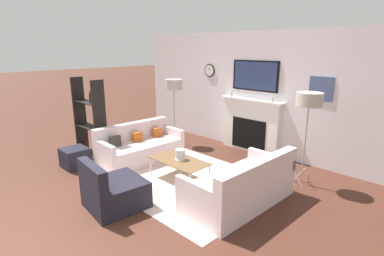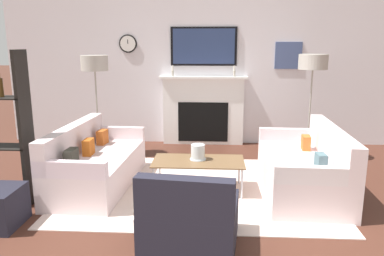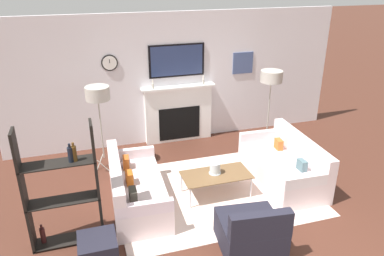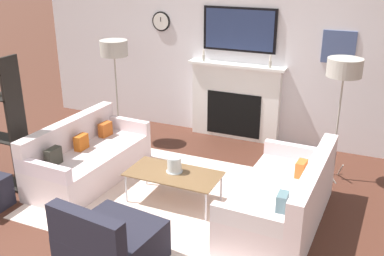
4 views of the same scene
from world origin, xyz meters
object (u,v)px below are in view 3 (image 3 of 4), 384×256
(coffee_table, at_px, (216,176))
(shelf_unit, at_px, (62,191))
(ottoman, at_px, (98,251))
(floor_lamp_left, at_px, (98,95))
(hurricane_candle, at_px, (215,169))
(floor_lamp_right, at_px, (271,77))
(couch_left, at_px, (135,190))
(armchair, at_px, (251,233))
(couch_right, at_px, (284,166))

(coffee_table, xyz_separation_m, shelf_unit, (-2.33, -0.47, 0.44))
(ottoman, bearing_deg, floor_lamp_left, 83.17)
(shelf_unit, distance_m, ottoman, 0.90)
(hurricane_candle, xyz_separation_m, ottoman, (-1.96, -1.08, -0.28))
(floor_lamp_right, relative_size, ottoman, 3.44)
(shelf_unit, bearing_deg, ottoman, -57.39)
(couch_left, bearing_deg, hurricane_candle, -2.04)
(floor_lamp_right, height_order, ottoman, floor_lamp_right)
(floor_lamp_left, bearing_deg, armchair, -58.86)
(coffee_table, bearing_deg, shelf_unit, -168.47)
(couch_left, distance_m, floor_lamp_left, 1.81)
(shelf_unit, xyz_separation_m, ottoman, (0.36, -0.56, -0.61))
(couch_left, bearing_deg, couch_right, -0.07)
(floor_lamp_right, bearing_deg, armchair, -121.16)
(shelf_unit, bearing_deg, floor_lamp_right, 25.34)
(armchair, xyz_separation_m, floor_lamp_right, (1.67, 2.76, 1.24))
(floor_lamp_left, xyz_separation_m, ottoman, (-0.29, -2.45, -1.27))
(armchair, distance_m, hurricane_candle, 1.40)
(couch_right, bearing_deg, hurricane_candle, -178.11)
(couch_right, xyz_separation_m, ottoman, (-3.27, -1.12, -0.08))
(couch_right, height_order, coffee_table, couch_right)
(floor_lamp_right, bearing_deg, hurricane_candle, -140.59)
(armchair, distance_m, coffee_table, 1.35)
(coffee_table, height_order, floor_lamp_right, floor_lamp_right)
(couch_left, relative_size, coffee_table, 1.61)
(armchair, distance_m, ottoman, 1.98)
(coffee_table, xyz_separation_m, ottoman, (-1.97, -1.03, -0.17))
(couch_right, height_order, ottoman, couch_right)
(couch_left, distance_m, armchair, 1.94)
(hurricane_candle, bearing_deg, floor_lamp_left, 140.52)
(floor_lamp_right, bearing_deg, floor_lamp_left, 180.00)
(couch_left, bearing_deg, floor_lamp_right, 23.99)
(couch_left, distance_m, shelf_unit, 1.27)
(floor_lamp_left, height_order, ottoman, floor_lamp_left)
(floor_lamp_left, bearing_deg, coffee_table, -40.13)
(floor_lamp_right, bearing_deg, couch_right, -104.95)
(floor_lamp_right, xyz_separation_m, ottoman, (-3.62, -2.45, -1.30))
(couch_left, xyz_separation_m, floor_lamp_left, (-0.36, 1.32, 1.19))
(couch_left, distance_m, coffee_table, 1.32)
(couch_left, distance_m, floor_lamp_right, 3.47)
(hurricane_candle, relative_size, ottoman, 0.41)
(armchair, bearing_deg, couch_right, 47.44)
(armchair, bearing_deg, shelf_unit, 159.42)
(ottoman, bearing_deg, floor_lamp_right, 34.01)
(couch_right, height_order, hurricane_candle, couch_right)
(couch_right, distance_m, floor_lamp_right, 1.84)
(shelf_unit, height_order, ottoman, shelf_unit)
(coffee_table, height_order, floor_lamp_left, floor_lamp_left)
(armchair, xyz_separation_m, floor_lamp_left, (-1.67, 2.76, 1.21))
(couch_right, height_order, shelf_unit, shelf_unit)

